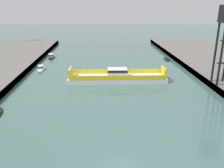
# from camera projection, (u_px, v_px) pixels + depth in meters

# --- Properties ---
(chain_ferry) EXTENTS (23.51, 6.19, 3.30)m
(chain_ferry) POSITION_uv_depth(u_px,v_px,m) (117.00, 77.00, 56.48)
(chain_ferry) COLOR silver
(chain_ferry) RESTS_ON ground
(moored_boat_near_left) EXTENTS (3.07, 7.68, 1.49)m
(moored_boat_near_left) POSITION_uv_depth(u_px,v_px,m) (51.00, 56.00, 80.71)
(moored_boat_near_left) COLOR black
(moored_boat_near_left) RESTS_ON ground
(moored_boat_near_right) EXTENTS (1.99, 5.84, 0.87)m
(moored_boat_near_right) POSITION_uv_depth(u_px,v_px,m) (167.00, 59.00, 78.28)
(moored_boat_near_right) COLOR black
(moored_boat_near_right) RESTS_ON ground
(moored_boat_mid_left) EXTENTS (2.88, 6.48, 1.26)m
(moored_boat_mid_left) POSITION_uv_depth(u_px,v_px,m) (41.00, 68.00, 66.46)
(moored_boat_mid_left) COLOR white
(moored_boat_mid_left) RESTS_ON ground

